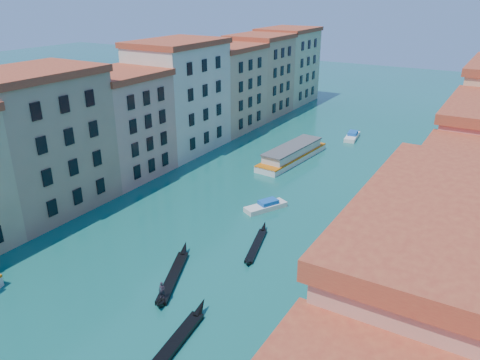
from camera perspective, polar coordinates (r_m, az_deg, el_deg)
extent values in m
cube|color=tan|center=(71.07, -23.05, 3.95)|extent=(12.00, 17.00, 19.00)
cube|color=maroon|center=(68.88, -24.32, 11.85)|extent=(12.80, 17.40, 1.00)
cube|color=tan|center=(81.00, -14.27, 6.24)|extent=(12.00, 14.00, 16.50)
cube|color=maroon|center=(79.12, -14.88, 12.33)|extent=(12.80, 14.40, 1.00)
cube|color=beige|center=(92.18, -7.38, 9.78)|extent=(12.00, 18.00, 20.00)
cube|color=maroon|center=(90.51, -7.72, 16.28)|extent=(12.80, 18.40, 1.00)
cube|color=tan|center=(106.03, -1.64, 10.91)|extent=(12.00, 16.00, 17.50)
cube|color=maroon|center=(104.59, -1.70, 15.88)|extent=(12.80, 16.40, 1.00)
cube|color=tan|center=(119.10, 2.43, 12.41)|extent=(12.00, 15.00, 18.50)
cube|color=maroon|center=(117.81, 2.51, 17.08)|extent=(12.80, 15.40, 1.00)
cube|color=tan|center=(133.17, 5.81, 13.49)|extent=(12.00, 17.00, 19.00)
cube|color=maroon|center=(132.02, 5.99, 17.78)|extent=(12.80, 17.40, 1.00)
cube|color=#AD9D8B|center=(71.50, 21.82, -3.54)|extent=(4.00, 140.00, 1.00)
cube|color=maroon|center=(47.71, 16.76, -12.90)|extent=(3.20, 12.60, 0.25)
cylinder|color=#4E4E50|center=(45.54, 13.34, -16.77)|extent=(0.12, 0.12, 3.00)
cylinder|color=#4E4E50|center=(52.20, 16.30, -11.48)|extent=(0.12, 0.12, 3.00)
cylinder|color=brown|center=(49.39, 12.30, -13.47)|extent=(0.24, 0.24, 3.20)
cylinder|color=brown|center=(50.05, 13.35, -13.04)|extent=(0.24, 0.24, 3.20)
cylinder|color=brown|center=(50.73, 14.37, -12.62)|extent=(0.24, 0.24, 3.20)
cylinder|color=brown|center=(64.49, 17.60, -5.00)|extent=(0.24, 0.24, 3.20)
cylinder|color=brown|center=(65.27, 18.33, -4.75)|extent=(0.24, 0.24, 3.20)
cylinder|color=brown|center=(66.07, 19.04, -4.51)|extent=(0.24, 0.24, 3.20)
cube|color=silver|center=(87.83, 6.38, 2.78)|extent=(6.01, 19.30, 1.14)
cube|color=beige|center=(87.43, 6.41, 3.55)|extent=(5.19, 15.48, 1.52)
cube|color=#4E4E50|center=(87.14, 6.44, 4.11)|extent=(5.51, 15.98, 0.24)
cube|color=#CD620C|center=(87.66, 6.39, 3.11)|extent=(6.06, 19.31, 0.24)
cube|color=black|center=(53.27, -8.16, -11.60)|extent=(4.95, 9.41, 0.49)
cone|color=black|center=(57.45, -6.79, -8.29)|extent=(1.76, 2.38, 1.82)
cone|color=black|center=(48.89, -9.87, -14.77)|extent=(1.61, 2.04, 1.60)
imported|color=#27202C|center=(49.40, -9.50, -13.12)|extent=(0.80, 0.68, 1.87)
cube|color=black|center=(44.35, -8.48, -19.70)|extent=(2.53, 10.32, 0.51)
cone|color=black|center=(47.81, -4.83, -15.24)|extent=(1.30, 2.40, 1.91)
cube|color=black|center=(58.60, 1.98, -7.98)|extent=(3.15, 8.10, 0.41)
cone|color=black|center=(62.29, 2.94, -5.68)|extent=(1.27, 1.97, 1.52)
cone|color=black|center=(54.72, 0.88, -10.07)|extent=(1.19, 1.67, 1.34)
cube|color=silver|center=(68.05, 3.14, -3.29)|extent=(4.74, 6.64, 0.74)
cube|color=#1554AD|center=(68.02, 3.47, -2.71)|extent=(2.73, 3.21, 0.64)
cube|color=silver|center=(102.93, 13.50, 5.14)|extent=(3.08, 7.17, 0.79)
cube|color=#1554AD|center=(103.21, 13.59, 5.58)|extent=(2.16, 3.19, 0.69)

